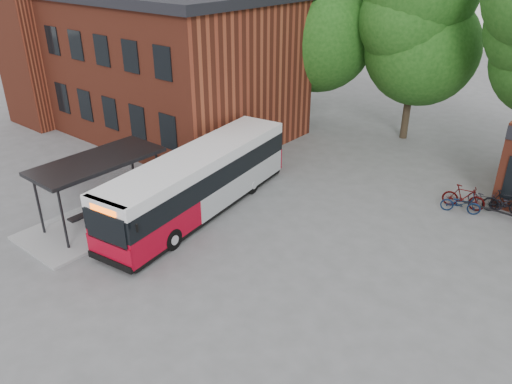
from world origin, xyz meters
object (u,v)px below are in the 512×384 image
Objects in this scene: bicycle_1 at (464,197)px; bicycle_3 at (505,202)px; bus_shelter at (101,190)px; bicycle_4 at (511,204)px; city_bus at (200,182)px; bicycle_2 at (484,198)px; bicycle_0 at (461,204)px.

bicycle_1 is 1.02× the size of bicycle_3.
bus_shelter is 17.91m from bicycle_4.
city_bus reaches higher than bicycle_2.
bicycle_3 is (0.88, -0.12, 0.15)m from bicycle_2.
bicycle_2 is at bearing 43.91° from bus_shelter.
bicycle_4 is (1.73, 1.36, -0.02)m from bicycle_0.
bicycle_3 is at bearing 120.87° from bicycle_4.
city_bus is 6.02× the size of bicycle_3.
city_bus is 12.95m from bicycle_2.
bicycle_0 reaches higher than bicycle_4.
bicycle_2 is at bearing 83.55° from bicycle_4.
bicycle_1 is 1.06m from bicycle_2.
bicycle_4 reaches higher than bicycle_2.
bicycle_3 is (10.58, 8.40, -0.85)m from city_bus.
bicycle_1 is (-0.06, 0.49, 0.11)m from bicycle_0.
bicycle_2 is (0.63, 1.29, -0.05)m from bicycle_0.
city_bus reaches higher than bicycle_4.
bicycle_3 reaches higher than bicycle_2.
bicycle_4 is at bearing -78.63° from bicycle_2.
bicycle_3 is at bearing -77.37° from bicycle_1.
bicycle_0 is 1.12× the size of bicycle_2.
bicycle_2 is (9.70, 8.52, -0.99)m from city_bus.
city_bus reaches higher than bicycle_1.
bicycle_4 is at bearing 30.74° from city_bus.
bicycle_0 is 0.92× the size of bicycle_1.
bus_shelter is 17.06m from bicycle_2.
bicycle_0 is 0.94× the size of bicycle_3.
bus_shelter is 3.77× the size of bicycle_1.
bicycle_4 is (0.22, 0.19, -0.11)m from bicycle_3.
bicycle_1 is at bearing -12.43° from bicycle_0.
bus_shelter reaches higher than bicycle_1.
bicycle_1 is at bearing 146.50° from bicycle_2.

